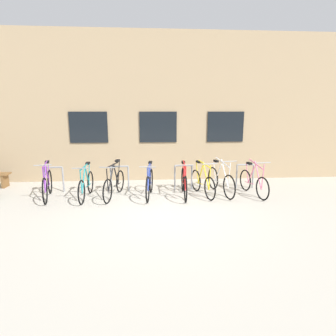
{
  "coord_description": "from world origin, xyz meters",
  "views": [
    {
      "loc": [
        -0.31,
        -6.4,
        2.46
      ],
      "look_at": [
        0.24,
        1.6,
        0.77
      ],
      "focal_mm": 28.97,
      "sensor_mm": 36.0,
      "label": 1
    }
  ],
  "objects_px": {
    "bicycle_purple": "(47,184)",
    "bicycle_yellow": "(202,182)",
    "bicycle_teal": "(86,185)",
    "bicycle_blue": "(150,183)",
    "bicycle_black": "(114,184)",
    "bicycle_red": "(184,182)",
    "bicycle_white": "(221,181)",
    "bicycle_pink": "(254,182)"
  },
  "relations": [
    {
      "from": "bicycle_purple",
      "to": "bicycle_yellow",
      "type": "xyz_separation_m",
      "value": [
        4.49,
        0.0,
        -0.03
      ]
    },
    {
      "from": "bicycle_purple",
      "to": "bicycle_yellow",
      "type": "height_order",
      "value": "bicycle_purple"
    },
    {
      "from": "bicycle_teal",
      "to": "bicycle_blue",
      "type": "xyz_separation_m",
      "value": [
        1.82,
        -0.02,
        0.02
      ]
    },
    {
      "from": "bicycle_black",
      "to": "bicycle_teal",
      "type": "bearing_deg",
      "value": -177.69
    },
    {
      "from": "bicycle_red",
      "to": "bicycle_yellow",
      "type": "bearing_deg",
      "value": 4.76
    },
    {
      "from": "bicycle_teal",
      "to": "bicycle_blue",
      "type": "bearing_deg",
      "value": -0.74
    },
    {
      "from": "bicycle_teal",
      "to": "bicycle_black",
      "type": "relative_size",
      "value": 1.0
    },
    {
      "from": "bicycle_white",
      "to": "bicycle_yellow",
      "type": "xyz_separation_m",
      "value": [
        -0.58,
        -0.11,
        -0.02
      ]
    },
    {
      "from": "bicycle_black",
      "to": "bicycle_red",
      "type": "distance_m",
      "value": 2.04
    },
    {
      "from": "bicycle_pink",
      "to": "bicycle_yellow",
      "type": "bearing_deg",
      "value": 177.46
    },
    {
      "from": "bicycle_red",
      "to": "bicycle_purple",
      "type": "bearing_deg",
      "value": 179.37
    },
    {
      "from": "bicycle_pink",
      "to": "bicycle_yellow",
      "type": "relative_size",
      "value": 1.02
    },
    {
      "from": "bicycle_teal",
      "to": "bicycle_yellow",
      "type": "height_order",
      "value": "bicycle_yellow"
    },
    {
      "from": "bicycle_white",
      "to": "bicycle_yellow",
      "type": "bearing_deg",
      "value": -169.12
    },
    {
      "from": "bicycle_pink",
      "to": "bicycle_black",
      "type": "xyz_separation_m",
      "value": [
        -4.13,
        0.06,
        0.01
      ]
    },
    {
      "from": "bicycle_white",
      "to": "bicycle_black",
      "type": "xyz_separation_m",
      "value": [
        -3.18,
        -0.12,
        -0.01
      ]
    },
    {
      "from": "bicycle_blue",
      "to": "bicycle_purple",
      "type": "distance_m",
      "value": 2.92
    },
    {
      "from": "bicycle_red",
      "to": "bicycle_pink",
      "type": "bearing_deg",
      "value": -0.58
    },
    {
      "from": "bicycle_black",
      "to": "bicycle_white",
      "type": "bearing_deg",
      "value": 2.19
    },
    {
      "from": "bicycle_purple",
      "to": "bicycle_yellow",
      "type": "distance_m",
      "value": 4.49
    },
    {
      "from": "bicycle_pink",
      "to": "bicycle_red",
      "type": "bearing_deg",
      "value": 179.42
    },
    {
      "from": "bicycle_pink",
      "to": "bicycle_white",
      "type": "xyz_separation_m",
      "value": [
        -0.95,
        0.18,
        0.02
      ]
    },
    {
      "from": "bicycle_purple",
      "to": "bicycle_red",
      "type": "xyz_separation_m",
      "value": [
        3.94,
        -0.04,
        -0.0
      ]
    },
    {
      "from": "bicycle_pink",
      "to": "bicycle_teal",
      "type": "distance_m",
      "value": 4.93
    },
    {
      "from": "bicycle_black",
      "to": "bicycle_red",
      "type": "bearing_deg",
      "value": -1.02
    },
    {
      "from": "bicycle_blue",
      "to": "bicycle_black",
      "type": "height_order",
      "value": "bicycle_black"
    },
    {
      "from": "bicycle_blue",
      "to": "bicycle_yellow",
      "type": "xyz_separation_m",
      "value": [
        1.57,
        0.07,
        -0.02
      ]
    },
    {
      "from": "bicycle_teal",
      "to": "bicycle_purple",
      "type": "xyz_separation_m",
      "value": [
        -1.1,
        0.04,
        0.03
      ]
    },
    {
      "from": "bicycle_purple",
      "to": "bicycle_yellow",
      "type": "bearing_deg",
      "value": 0.04
    },
    {
      "from": "bicycle_blue",
      "to": "bicycle_red",
      "type": "xyz_separation_m",
      "value": [
        1.02,
        0.02,
        0.0
      ]
    },
    {
      "from": "bicycle_yellow",
      "to": "bicycle_black",
      "type": "bearing_deg",
      "value": -179.77
    },
    {
      "from": "bicycle_pink",
      "to": "bicycle_red",
      "type": "height_order",
      "value": "bicycle_pink"
    },
    {
      "from": "bicycle_white",
      "to": "bicycle_red",
      "type": "distance_m",
      "value": 1.15
    },
    {
      "from": "bicycle_white",
      "to": "bicycle_black",
      "type": "distance_m",
      "value": 3.18
    },
    {
      "from": "bicycle_white",
      "to": "bicycle_blue",
      "type": "relative_size",
      "value": 1.04
    },
    {
      "from": "bicycle_blue",
      "to": "bicycle_white",
      "type": "bearing_deg",
      "value": 4.7
    },
    {
      "from": "bicycle_white",
      "to": "bicycle_black",
      "type": "height_order",
      "value": "bicycle_white"
    },
    {
      "from": "bicycle_pink",
      "to": "bicycle_black",
      "type": "bearing_deg",
      "value": 179.2
    },
    {
      "from": "bicycle_white",
      "to": "bicycle_black",
      "type": "relative_size",
      "value": 1.03
    },
    {
      "from": "bicycle_yellow",
      "to": "bicycle_red",
      "type": "height_order",
      "value": "bicycle_yellow"
    },
    {
      "from": "bicycle_purple",
      "to": "bicycle_blue",
      "type": "bearing_deg",
      "value": -1.23
    },
    {
      "from": "bicycle_pink",
      "to": "bicycle_yellow",
      "type": "distance_m",
      "value": 1.53
    }
  ]
}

